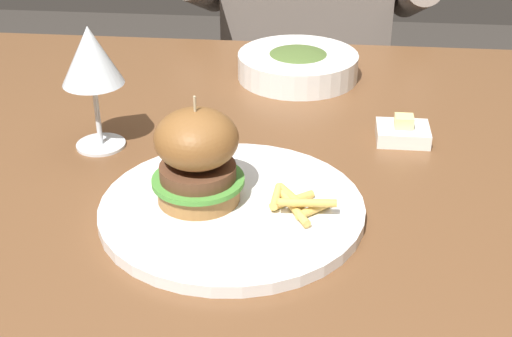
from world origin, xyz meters
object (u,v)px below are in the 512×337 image
object	(u,v)px
diner_person	(305,77)
soup_bowl	(298,65)
burger_sandwich	(197,157)
main_plate	(236,209)
butter_dish	(403,132)
wine_glass	(91,59)

from	to	relation	value
diner_person	soup_bowl	bearing A→B (deg)	-89.84
burger_sandwich	soup_bowl	bearing A→B (deg)	77.70
main_plate	soup_bowl	size ratio (longest dim) A/B	1.53
burger_sandwich	butter_dish	world-z (taller)	burger_sandwich
butter_dish	diner_person	xyz separation A→B (m)	(-0.15, 0.66, -0.19)
burger_sandwich	diner_person	xyz separation A→B (m)	(0.09, 0.87, -0.25)
wine_glass	butter_dish	size ratio (longest dim) A/B	2.35
burger_sandwich	butter_dish	bearing A→B (deg)	39.66
diner_person	main_plate	bearing A→B (deg)	-93.07
soup_bowl	diner_person	world-z (taller)	diner_person
main_plate	soup_bowl	bearing A→B (deg)	83.50
soup_bowl	diner_person	distance (m)	0.49
butter_dish	diner_person	distance (m)	0.71
main_plate	burger_sandwich	size ratio (longest dim) A/B	2.36
burger_sandwich	butter_dish	xyz separation A→B (m)	(0.24, 0.20, -0.06)
butter_dish	soup_bowl	world-z (taller)	soup_bowl
wine_glass	butter_dish	bearing A→B (deg)	8.37
main_plate	soup_bowl	world-z (taller)	soup_bowl
burger_sandwich	wine_glass	size ratio (longest dim) A/B	0.76
main_plate	diner_person	bearing A→B (deg)	86.93
soup_bowl	diner_person	xyz separation A→B (m)	(-0.00, 0.45, -0.20)
burger_sandwich	diner_person	world-z (taller)	diner_person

